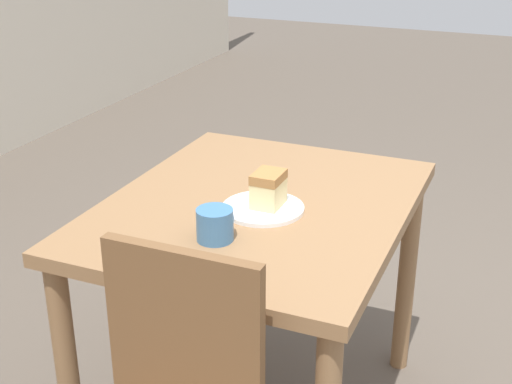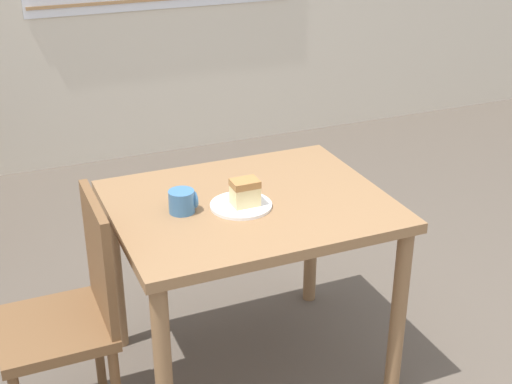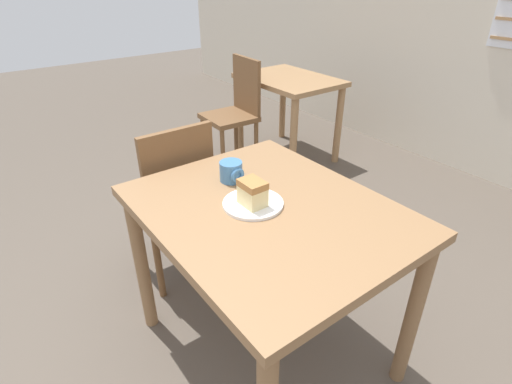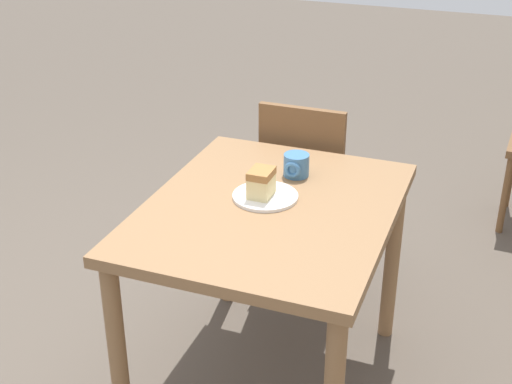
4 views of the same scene
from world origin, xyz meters
name	(u,v)px [view 4 (image 4 of 4)]	position (x,y,z in m)	size (l,w,h in m)	color
ground_plane	(134,373)	(0.00, 0.00, 0.00)	(14.00, 14.00, 0.00)	brown
dining_table_near	(270,234)	(-0.15, 0.51, 0.66)	(1.02, 0.82, 0.77)	olive
chair_near_window	(307,188)	(-0.84, 0.44, 0.50)	(0.38, 0.38, 0.91)	brown
plate	(265,196)	(-0.19, 0.48, 0.78)	(0.23, 0.23, 0.01)	white
cake_slice	(261,183)	(-0.18, 0.47, 0.83)	(0.10, 0.08, 0.10)	beige
coffee_mug	(296,165)	(-0.40, 0.52, 0.81)	(0.10, 0.09, 0.08)	teal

